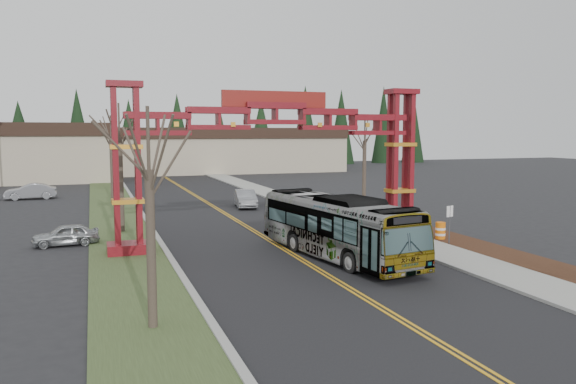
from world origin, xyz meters
name	(u,v)px	position (x,y,z in m)	size (l,w,h in m)	color
ground	(483,370)	(0.00, 0.00, 0.00)	(200.00, 200.00, 0.00)	black
road	(244,225)	(0.00, 25.00, 0.01)	(12.00, 110.00, 0.02)	black
lane_line_left	(242,225)	(-0.12, 25.00, 0.03)	(0.12, 100.00, 0.01)	gold
lane_line_right	(245,225)	(0.12, 25.00, 0.03)	(0.12, 100.00, 0.01)	gold
curb_right	(326,219)	(6.15, 25.00, 0.07)	(0.30, 110.00, 0.15)	#9A9A95
sidewalk_right	(344,218)	(7.60, 25.00, 0.08)	(2.60, 110.00, 0.14)	gray
landscape_strip	(521,260)	(10.20, 10.00, 0.06)	(2.60, 50.00, 0.12)	#311A10
grass_median	(122,231)	(-8.00, 25.00, 0.04)	(4.00, 110.00, 0.08)	#374824
curb_left	(152,229)	(-6.15, 25.00, 0.07)	(0.30, 110.00, 0.15)	#9A9A95
gateway_arch	(275,139)	(0.00, 18.00, 5.98)	(18.20, 1.60, 8.90)	#5F0C14
retail_building_east	(217,149)	(10.00, 79.95, 3.51)	(38.00, 20.30, 7.00)	#B5AA8B
conifer_treeline	(149,131)	(0.25, 92.00, 6.49)	(116.10, 5.60, 13.00)	black
transit_bus	(337,227)	(1.88, 13.74, 1.59)	(2.67, 11.42, 3.18)	#96989D
silver_sedan	(245,199)	(2.47, 33.77, 0.75)	(1.58, 4.52, 1.49)	#A5A8AD
parked_car_near_a	(66,235)	(-11.21, 21.53, 0.61)	(1.44, 3.57, 1.22)	#9FA3A6
parked_car_far_a	(31,191)	(-15.26, 46.05, 0.75)	(1.59, 4.57, 1.51)	gray
bare_tree_median_near	(149,171)	(-8.00, 6.18, 5.12)	(3.02, 3.02, 7.15)	#382D26
bare_tree_median_mid	(119,138)	(-8.00, 24.80, 5.99)	(3.20, 3.20, 8.14)	#382D26
bare_tree_median_far	(111,140)	(-8.00, 40.51, 5.61)	(3.30, 3.30, 7.83)	#382D26
bare_tree_right_far	(365,141)	(10.00, 26.66, 5.65)	(2.92, 2.92, 7.62)	#382D26
street_sign	(450,217)	(9.06, 14.36, 1.62)	(0.50, 0.19, 2.26)	#3F3F44
barrel_south	(440,231)	(9.45, 15.77, 0.55)	(0.59, 0.59, 1.10)	orange
barrel_mid	(411,225)	(9.22, 18.61, 0.51)	(0.55, 0.55, 1.02)	orange
barrel_north	(397,221)	(9.38, 20.61, 0.46)	(0.50, 0.50, 0.93)	orange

